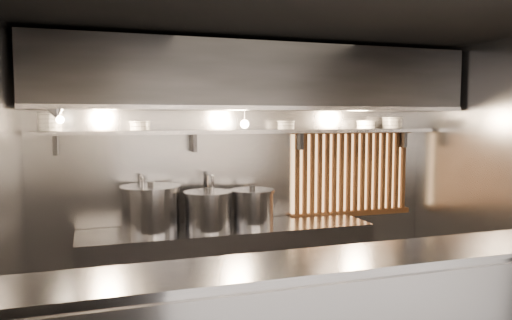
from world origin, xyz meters
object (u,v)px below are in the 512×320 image
heat_lamp (57,113)px  pendant_bulb (245,124)px  stock_pot_right (252,207)px  stock_pot_mid (208,210)px  stock_pot_left (151,209)px

heat_lamp → pendant_bulb: 1.83m
heat_lamp → pendant_bulb: size_ratio=1.87×
heat_lamp → stock_pot_right: 2.13m
pendant_bulb → stock_pot_mid: pendant_bulb is taller
stock_pot_left → heat_lamp: bearing=-158.3°
stock_pot_right → heat_lamp: bearing=-170.8°
pendant_bulb → heat_lamp: bearing=-169.0°
stock_pot_mid → stock_pot_right: 0.50m
heat_lamp → pendant_bulb: (1.80, 0.35, -0.11)m
heat_lamp → stock_pot_left: heat_lamp is taller
pendant_bulb → stock_pot_right: pendant_bulb is taller
pendant_bulb → stock_pot_left: (-0.98, -0.02, -0.83)m
heat_lamp → stock_pot_mid: bearing=9.6°
heat_lamp → stock_pot_left: size_ratio=0.51×
stock_pot_mid → stock_pot_right: bearing=8.4°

